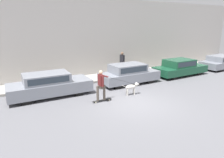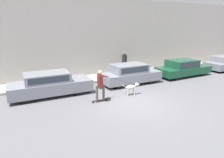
{
  "view_description": "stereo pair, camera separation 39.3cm",
  "coord_description": "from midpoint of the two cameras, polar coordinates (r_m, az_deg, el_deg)",
  "views": [
    {
      "loc": [
        -5.63,
        -7.81,
        3.9
      ],
      "look_at": [
        -0.46,
        1.73,
        0.95
      ],
      "focal_mm": 32.0,
      "sensor_mm": 36.0,
      "label": 1
    },
    {
      "loc": [
        -5.28,
        -7.99,
        3.9
      ],
      "look_at": [
        -0.46,
        1.73,
        0.95
      ],
      "focal_mm": 32.0,
      "sensor_mm": 36.0,
      "label": 2
    }
  ],
  "objects": [
    {
      "name": "parked_car_1",
      "position": [
        13.62,
        4.05,
        1.46
      ],
      "size": [
        4.12,
        1.72,
        1.36
      ],
      "rotation": [
        0.0,
        0.0,
        0.02
      ],
      "color": "black",
      "rests_on": "ground_plane"
    },
    {
      "name": "pedestrian_with_bag",
      "position": [
        15.9,
        2.25,
        5.07
      ],
      "size": [
        0.27,
        0.66,
        1.7
      ],
      "rotation": [
        0.0,
        0.0,
        3.37
      ],
      "color": "#28282D",
      "rests_on": "sidewalk_curb"
    },
    {
      "name": "dog",
      "position": [
        11.46,
        4.62,
        -2.31
      ],
      "size": [
        1.06,
        0.33,
        0.7
      ],
      "rotation": [
        0.0,
        0.0,
        -0.12
      ],
      "color": "beige",
      "rests_on": "ground_plane"
    },
    {
      "name": "ground_plane",
      "position": [
        10.36,
        5.76,
        -6.98
      ],
      "size": [
        36.0,
        36.0,
        0.0
      ],
      "primitive_type": "plane",
      "color": "slate"
    },
    {
      "name": "parked_car_3",
      "position": [
        20.82,
        28.39,
        4.25
      ],
      "size": [
        4.5,
        1.92,
        1.22
      ],
      "rotation": [
        0.0,
        0.0,
        0.03
      ],
      "color": "black",
      "rests_on": "ground_plane"
    },
    {
      "name": "parked_car_0",
      "position": [
        11.75,
        -18.35,
        -1.63
      ],
      "size": [
        4.51,
        1.73,
        1.34
      ],
      "rotation": [
        0.0,
        0.0,
        0.01
      ],
      "color": "black",
      "rests_on": "ground_plane"
    },
    {
      "name": "parked_car_2",
      "position": [
        16.66,
        18.19,
        3.11
      ],
      "size": [
        4.49,
        1.88,
        1.29
      ],
      "rotation": [
        0.0,
        0.0,
        0.02
      ],
      "color": "black",
      "rests_on": "ground_plane"
    },
    {
      "name": "fire_hydrant",
      "position": [
        15.8,
        9.95,
        2.04
      ],
      "size": [
        0.18,
        0.18,
        0.69
      ],
      "color": "red",
      "rests_on": "ground_plane"
    },
    {
      "name": "skateboarder",
      "position": [
        10.27,
        -4.22,
        -1.45
      ],
      "size": [
        2.81,
        0.53,
        1.68
      ],
      "rotation": [
        0.0,
        0.0,
        -0.0
      ],
      "color": "beige",
      "rests_on": "ground_plane"
    },
    {
      "name": "sidewalk_curb",
      "position": [
        14.85,
        -5.91,
        0.2
      ],
      "size": [
        30.0,
        2.0,
        0.15
      ],
      "color": "#A39E93",
      "rests_on": "ground_plane"
    },
    {
      "name": "back_wall",
      "position": [
        15.47,
        -7.91,
        11.47
      ],
      "size": [
        32.0,
        0.3,
        5.86
      ],
      "color": "#B2ADA8",
      "rests_on": "ground_plane"
    }
  ]
}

